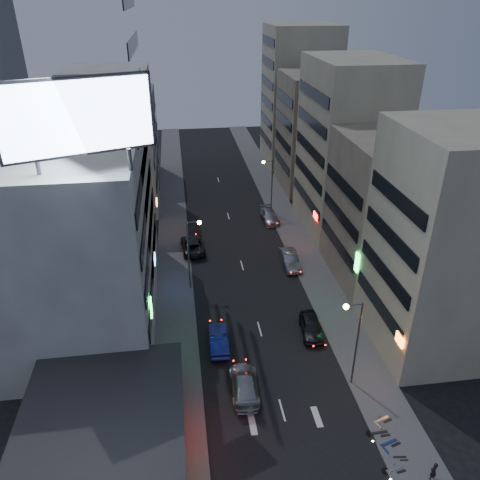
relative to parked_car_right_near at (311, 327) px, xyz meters
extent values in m
plane|color=black|center=(-4.69, -12.73, -0.79)|extent=(180.00, 180.00, 0.00)
cube|color=#4C4C4F|center=(-12.69, 17.27, -0.73)|extent=(4.00, 120.00, 0.12)
cube|color=#4C4C4F|center=(3.31, 17.27, -0.73)|extent=(4.00, 120.00, 0.12)
cube|color=#C1B897|center=(-18.69, -10.73, 1.01)|extent=(8.00, 12.00, 3.60)
cube|color=black|center=(-17.69, -10.73, 2.96)|extent=(11.00, 13.00, 0.25)
cube|color=black|center=(-13.59, -10.73, 2.31)|extent=(0.12, 4.00, 0.90)
cube|color=#FF1E14|center=(-13.51, -10.73, 2.31)|extent=(0.04, 3.70, 0.70)
cube|color=silver|center=(-21.69, 7.27, 8.21)|extent=(14.00, 24.00, 18.00)
cube|color=#C1B897|center=(10.31, -2.23, 9.21)|extent=(10.00, 11.00, 20.00)
cube|color=tan|center=(10.81, 9.27, 7.21)|extent=(11.00, 12.00, 16.00)
cube|color=#C1B897|center=(10.31, 22.27, 10.21)|extent=(10.00, 14.00, 22.00)
cube|color=silver|center=(-20.19, 32.27, 9.21)|extent=(11.00, 10.00, 20.00)
cube|color=slate|center=(-20.69, 45.27, 6.71)|extent=(12.00, 10.00, 15.00)
cube|color=tan|center=(10.81, 37.27, 8.21)|extent=(11.00, 12.00, 18.00)
cube|color=#C1B897|center=(11.31, 51.27, 11.21)|extent=(12.00, 12.00, 24.00)
cylinder|color=#595B60|center=(-20.69, -2.73, 17.96)|extent=(0.30, 0.30, 1.50)
cylinder|color=#595B60|center=(-14.69, -2.73, 17.96)|extent=(0.30, 0.30, 1.50)
cube|color=black|center=(-17.69, -2.73, 20.91)|extent=(9.52, 3.75, 5.00)
cube|color=#BFD9FF|center=(-17.62, -2.93, 20.91)|extent=(9.04, 3.34, 4.60)
cylinder|color=#595B60|center=(1.61, -6.73, 3.33)|extent=(0.16, 0.16, 8.00)
cylinder|color=#595B60|center=(0.91, -6.73, 7.23)|extent=(1.40, 0.10, 0.10)
sphere|color=#FFD88C|center=(0.31, -6.73, 7.13)|extent=(0.44, 0.44, 0.44)
cylinder|color=#595B60|center=(-10.99, 9.27, 3.33)|extent=(0.16, 0.16, 8.00)
cylinder|color=#595B60|center=(-10.29, 9.27, 7.23)|extent=(1.40, 0.10, 0.10)
sphere|color=#FFD88C|center=(-9.69, 9.27, 7.13)|extent=(0.44, 0.44, 0.44)
cylinder|color=#595B60|center=(1.61, 27.27, 3.33)|extent=(0.16, 0.16, 8.00)
cylinder|color=#595B60|center=(0.91, 27.27, 7.23)|extent=(1.40, 0.10, 0.10)
sphere|color=#FFD88C|center=(0.31, 27.27, 7.13)|extent=(0.44, 0.44, 0.44)
imported|color=#242327|center=(0.00, 0.00, 0.00)|extent=(2.37, 4.83, 1.59)
imported|color=#979B9F|center=(0.91, 12.49, 0.03)|extent=(1.79, 5.02, 1.65)
imported|color=black|center=(-10.29, 17.76, 0.01)|extent=(3.02, 5.92, 1.60)
imported|color=#ACAFB5|center=(0.91, 24.88, -0.04)|extent=(2.33, 5.25, 1.50)
imported|color=navy|center=(-8.85, -0.68, 0.00)|extent=(1.85, 4.89, 1.59)
imported|color=#A9ADB1|center=(-7.32, -6.39, -0.01)|extent=(2.47, 5.49, 1.56)
imported|color=black|center=(3.89, -15.85, 0.09)|extent=(0.64, 0.52, 1.52)
camera|label=1|loc=(-11.52, -33.91, 27.96)|focal=35.00mm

